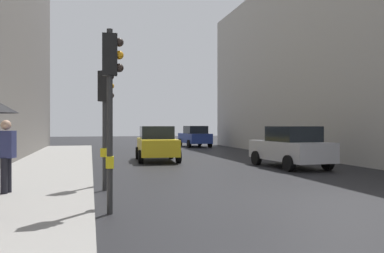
{
  "coord_description": "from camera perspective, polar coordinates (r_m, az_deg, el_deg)",
  "views": [
    {
      "loc": [
        -5.74,
        -8.19,
        1.8
      ],
      "look_at": [
        -1.19,
        9.95,
        1.75
      ],
      "focal_mm": 37.87,
      "sensor_mm": 36.0,
      "label": 1
    }
  ],
  "objects": [
    {
      "name": "traffic_light_near_right",
      "position": [
        11.42,
        -12.1,
        2.91
      ],
      "size": [
        0.44,
        0.37,
        3.4
      ],
      "color": "#2D2D2D",
      "rests_on": "ground"
    },
    {
      "name": "pedestrian_with_grey_backpack",
      "position": [
        10.81,
        -24.93,
        -3.23
      ],
      "size": [
        0.65,
        0.43,
        1.77
      ],
      "color": "black",
      "rests_on": "sidewalk_kerb"
    },
    {
      "name": "car_yellow_taxi",
      "position": [
        20.69,
        -4.97,
        -2.4
      ],
      "size": [
        2.22,
        4.3,
        1.76
      ],
      "color": "yellow",
      "rests_on": "ground"
    },
    {
      "name": "car_blue_van",
      "position": [
        34.37,
        0.4,
        -1.39
      ],
      "size": [
        2.19,
        4.29,
        1.76
      ],
      "color": "navy",
      "rests_on": "ground"
    },
    {
      "name": "sidewalk_kerb",
      "position": [
        14.38,
        -20.58,
        -6.72
      ],
      "size": [
        3.38,
        40.0,
        0.16
      ],
      "primitive_type": "cube",
      "color": "gray",
      "rests_on": "ground"
    },
    {
      "name": "traffic_light_near_left",
      "position": [
        8.39,
        -11.35,
        5.54
      ],
      "size": [
        0.43,
        0.25,
        3.75
      ],
      "color": "#2D2D2D",
      "rests_on": "ground"
    },
    {
      "name": "car_silver_hatchback",
      "position": [
        17.81,
        13.73,
        -2.82
      ],
      "size": [
        2.28,
        4.33,
        1.76
      ],
      "color": "#BCBCC1",
      "rests_on": "ground"
    },
    {
      "name": "ground_plane",
      "position": [
        10.16,
        20.95,
        -10.05
      ],
      "size": [
        120.0,
        120.0,
        0.0
      ],
      "primitive_type": "plane",
      "color": "black"
    }
  ]
}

